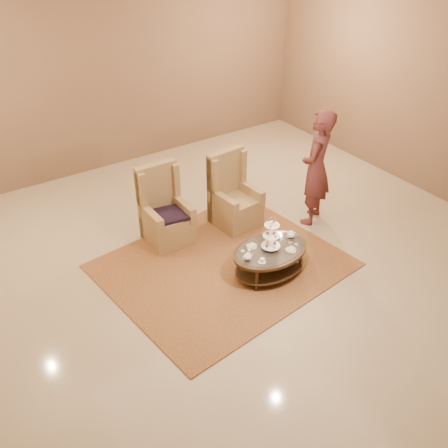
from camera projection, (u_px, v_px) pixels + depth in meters
ground at (239, 266)px, 7.06m from camera, size 8.00×8.00×0.00m
ceiling at (239, 266)px, 7.06m from camera, size 8.00×8.00×0.02m
wall_back at (111, 73)px, 8.87m from camera, size 8.00×0.04×3.50m
wall_right at (445, 93)px, 7.95m from camera, size 0.04×8.00×3.50m
rug at (223, 265)px, 7.07m from camera, size 3.40×2.95×0.02m
tea_table at (270, 253)px, 6.75m from camera, size 1.12×0.78×0.93m
armchair_left at (165, 216)px, 7.43m from camera, size 0.64×0.66×1.18m
armchair_right at (233, 200)px, 7.81m from camera, size 0.69×0.71×1.18m
person at (316, 168)px, 7.58m from camera, size 0.80×0.73×1.84m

